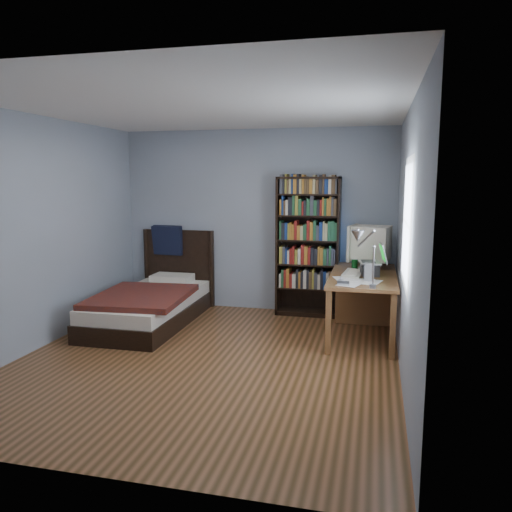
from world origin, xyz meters
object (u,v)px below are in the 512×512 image
Objects in this scene: desk_lamp at (360,242)px; keyboard at (353,274)px; speaker at (369,272)px; crt_monitor at (369,244)px; bookshelf at (308,247)px; desk at (364,292)px; bed at (152,302)px; laptop at (371,266)px; soda_can at (355,265)px.

desk_lamp is 1.29× the size of keyboard.
speaker is at bearing -51.45° from keyboard.
crt_monitor is 0.85m from bookshelf.
desk is 1.79m from desk_lamp.
bed is at bearing -168.99° from desk.
speaker is 0.10× the size of bookshelf.
keyboard is (-0.12, -0.54, 0.33)m from desk.
bookshelf is at bearing 137.10° from laptop.
keyboard is 0.27× the size of bookshelf.
crt_monitor reaches higher than desk.
crt_monitor is 0.65m from keyboard.
laptop reaches higher than speaker.
soda_can is 2.62m from bed.
bookshelf reaches higher than desk_lamp.
bed is at bearing -172.53° from soda_can.
laptop is at bearing 84.79° from desk_lamp.
desk_lamp is 1.16m from keyboard.
bookshelf is at bearing 159.01° from desk.
desk is 0.64m from keyboard.
desk is 2.98× the size of crt_monitor.
crt_monitor is 1.63m from desk_lamp.
laptop is 2.80m from bed.
bookshelf reaches higher than desk.
bookshelf is (-0.82, 1.11, 0.11)m from speaker.
desk is 0.87× the size of bookshelf.
speaker is 1.49× the size of soda_can.
bed is (-2.70, -0.54, -0.77)m from crt_monitor.
desk is at bearing 11.01° from bed.
bookshelf reaches higher than bed.
laptop is at bearing -56.77° from soda_can.
laptop is at bearing 18.88° from keyboard.
bookshelf is at bearing 132.94° from keyboard.
crt_monitor is at bearing 52.29° from soda_can.
keyboard reaches higher than desk.
soda_can is (0.00, 0.36, 0.05)m from keyboard.
keyboard is 0.24× the size of bed.
desk is 0.65m from laptop.
crt_monitor is 4.17× the size of soda_can.
speaker is at bearing -53.56° from bookshelf.
crt_monitor is at bearing 95.62° from speaker.
crt_monitor is 0.87m from speaker.
desk_lamp reaches higher than laptop.
desk_lamp reaches higher than bed.
desk_lamp reaches higher than soda_can.
bed is at bearing -175.09° from keyboard.
soda_can is at bearing 94.14° from desk_lamp.
bed is at bearing -168.65° from crt_monitor.
desk is at bearing 100.03° from laptop.
crt_monitor is at bearing 94.41° from laptop.
laptop is 0.33m from speaker.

